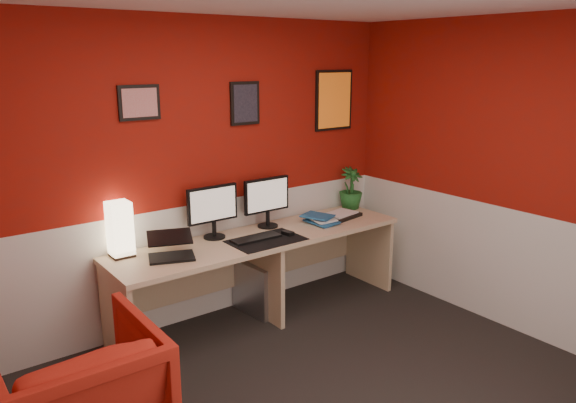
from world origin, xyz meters
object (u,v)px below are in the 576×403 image
object	(u,v)px
laptop	(171,244)
armchair	(77,397)
monitor_right	(268,195)
desk	(262,277)
shoji_lamp	(120,231)
monitor_left	(213,204)
potted_plant	(351,188)
zen_tray	(341,216)
pc_tower	(257,287)

from	to	relation	value
laptop	armchair	distance (m)	1.35
monitor_right	desk	bearing A→B (deg)	-135.87
shoji_lamp	monitor_left	bearing A→B (deg)	-2.63
potted_plant	armchair	world-z (taller)	potted_plant
armchair	shoji_lamp	bearing A→B (deg)	-122.01
laptop	shoji_lamp	bearing A→B (deg)	156.78
shoji_lamp	desk	bearing A→B (deg)	-11.91
zen_tray	pc_tower	bearing A→B (deg)	174.14
armchair	monitor_right	bearing A→B (deg)	-151.94
monitor_left	potted_plant	size ratio (longest dim) A/B	1.43
zen_tray	armchair	distance (m)	2.87
laptop	monitor_right	world-z (taller)	monitor_right
shoji_lamp	armchair	world-z (taller)	shoji_lamp
zen_tray	desk	bearing A→B (deg)	-178.48
monitor_left	potted_plant	world-z (taller)	monitor_left
desk	monitor_right	bearing A→B (deg)	44.13
desk	zen_tray	distance (m)	0.98
potted_plant	armchair	bearing A→B (deg)	-160.73
laptop	monitor_right	distance (m)	1.07
monitor_left	armchair	distance (m)	1.91
laptop	pc_tower	bearing A→B (deg)	30.98
zen_tray	pc_tower	size ratio (longest dim) A/B	0.78
zen_tray	armchair	world-z (taller)	armchair
desk	shoji_lamp	bearing A→B (deg)	168.09
desk	shoji_lamp	world-z (taller)	shoji_lamp
desk	zen_tray	xyz separation A→B (m)	(0.91, 0.02, 0.38)
shoji_lamp	armchair	xyz separation A→B (m)	(-0.70, -1.08, -0.54)
desk	monitor_left	distance (m)	0.76
zen_tray	armchair	xyz separation A→B (m)	(-2.71, -0.87, -0.35)
armchair	monitor_left	bearing A→B (deg)	-143.80
pc_tower	armchair	size ratio (longest dim) A/B	0.52
shoji_lamp	armchair	bearing A→B (deg)	-122.66
monitor_right	zen_tray	distance (m)	0.78
monitor_right	armchair	xyz separation A→B (m)	(-2.00, -1.04, -0.63)
pc_tower	shoji_lamp	bearing A→B (deg)	168.71
pc_tower	potted_plant	bearing A→B (deg)	-1.19
pc_tower	desk	bearing A→B (deg)	-103.10
shoji_lamp	zen_tray	xyz separation A→B (m)	(2.02, -0.21, -0.18)
laptop	desk	bearing A→B (deg)	23.35
monitor_left	monitor_right	size ratio (longest dim) A/B	1.00
desk	monitor_right	world-z (taller)	monitor_right
zen_tray	pc_tower	world-z (taller)	zen_tray
potted_plant	zen_tray	bearing A→B (deg)	-148.68
laptop	zen_tray	world-z (taller)	laptop
monitor_left	monitor_right	xyz separation A→B (m)	(0.53, -0.01, 0.00)
laptop	pc_tower	distance (m)	1.06
monitor_left	pc_tower	bearing A→B (deg)	-13.28
monitor_left	zen_tray	size ratio (longest dim) A/B	1.66
monitor_left	pc_tower	world-z (taller)	monitor_left
potted_plant	pc_tower	world-z (taller)	potted_plant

